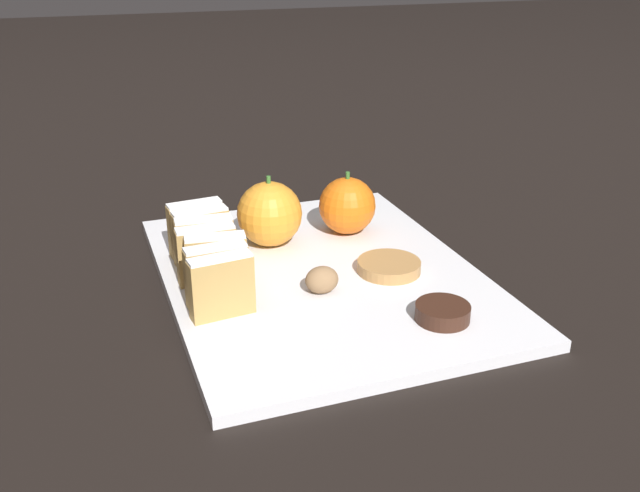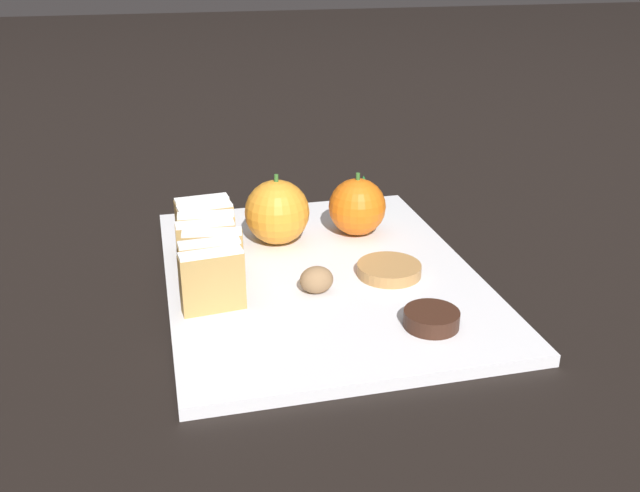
# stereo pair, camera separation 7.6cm
# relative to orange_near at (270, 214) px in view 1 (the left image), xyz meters

# --- Properties ---
(ground_plane) EXTENTS (6.00, 6.00, 0.00)m
(ground_plane) POSITION_rel_orange_near_xyz_m (0.03, -0.09, -0.05)
(ground_plane) COLOR black
(serving_platter) EXTENTS (0.33, 0.43, 0.01)m
(serving_platter) POSITION_rel_orange_near_xyz_m (0.03, -0.09, -0.04)
(serving_platter) COLOR white
(serving_platter) RESTS_ON ground_plane
(stollen_slice_front) EXTENTS (0.06, 0.02, 0.06)m
(stollen_slice_front) POSITION_rel_orange_near_xyz_m (-0.09, -0.15, -0.01)
(stollen_slice_front) COLOR tan
(stollen_slice_front) RESTS_ON serving_platter
(stollen_slice_second) EXTENTS (0.06, 0.02, 0.06)m
(stollen_slice_second) POSITION_rel_orange_near_xyz_m (-0.09, -0.12, -0.01)
(stollen_slice_second) COLOR tan
(stollen_slice_second) RESTS_ON serving_platter
(stollen_slice_third) EXTENTS (0.06, 0.03, 0.06)m
(stollen_slice_third) POSITION_rel_orange_near_xyz_m (-0.08, -0.10, -0.01)
(stollen_slice_third) COLOR tan
(stollen_slice_third) RESTS_ON serving_platter
(stollen_slice_fourth) EXTENTS (0.06, 0.02, 0.06)m
(stollen_slice_fourth) POSITION_rel_orange_near_xyz_m (-0.09, -0.07, -0.01)
(stollen_slice_fourth) COLOR tan
(stollen_slice_fourth) RESTS_ON serving_platter
(stollen_slice_fifth) EXTENTS (0.06, 0.02, 0.06)m
(stollen_slice_fifth) POSITION_rel_orange_near_xyz_m (-0.09, -0.05, -0.01)
(stollen_slice_fifth) COLOR tan
(stollen_slice_fifth) RESTS_ON serving_platter
(stollen_slice_sixth) EXTENTS (0.06, 0.02, 0.06)m
(stollen_slice_sixth) POSITION_rel_orange_near_xyz_m (-0.09, -0.02, -0.01)
(stollen_slice_sixth) COLOR tan
(stollen_slice_sixth) RESTS_ON serving_platter
(stollen_slice_back) EXTENTS (0.06, 0.02, 0.06)m
(stollen_slice_back) POSITION_rel_orange_near_xyz_m (-0.09, 0.00, -0.01)
(stollen_slice_back) COLOR tan
(stollen_slice_back) RESTS_ON serving_platter
(orange_near) EXTENTS (0.08, 0.08, 0.08)m
(orange_near) POSITION_rel_orange_near_xyz_m (0.00, 0.00, 0.00)
(orange_near) COLOR orange
(orange_near) RESTS_ON serving_platter
(orange_far) EXTENTS (0.07, 0.07, 0.08)m
(orange_far) POSITION_rel_orange_near_xyz_m (0.10, 0.00, -0.00)
(orange_far) COLOR orange
(orange_far) RESTS_ON serving_platter
(walnut) EXTENTS (0.03, 0.03, 0.03)m
(walnut) POSITION_rel_orange_near_xyz_m (0.02, -0.14, -0.02)
(walnut) COLOR #8E6B47
(walnut) RESTS_ON serving_platter
(chocolate_cookie) EXTENTS (0.05, 0.05, 0.02)m
(chocolate_cookie) POSITION_rel_orange_near_xyz_m (0.10, -0.23, -0.03)
(chocolate_cookie) COLOR #381E14
(chocolate_cookie) RESTS_ON serving_platter
(gingerbread_cookie) EXTENTS (0.07, 0.07, 0.01)m
(gingerbread_cookie) POSITION_rel_orange_near_xyz_m (0.10, -0.12, -0.03)
(gingerbread_cookie) COLOR #B27F47
(gingerbread_cookie) RESTS_ON serving_platter
(evergreen_sprig) EXTENTS (0.05, 0.05, 0.05)m
(evergreen_sprig) POSITION_rel_orange_near_xyz_m (0.13, 0.07, -0.01)
(evergreen_sprig) COLOR #195623
(evergreen_sprig) RESTS_ON serving_platter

